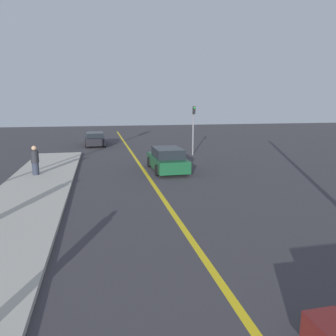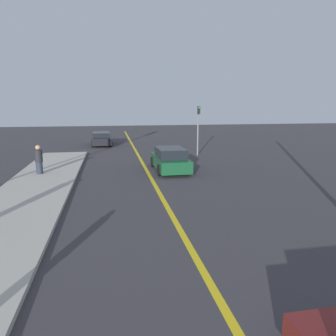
# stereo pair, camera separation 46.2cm
# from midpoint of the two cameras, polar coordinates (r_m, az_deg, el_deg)

# --- Properties ---
(road_center_line) EXTENTS (0.20, 60.00, 0.01)m
(road_center_line) POSITION_cam_midpoint_polar(r_m,az_deg,el_deg) (17.30, -2.06, -2.02)
(road_center_line) COLOR gold
(road_center_line) RESTS_ON ground_plane
(sidewalk_left) EXTENTS (3.26, 27.87, 0.15)m
(sidewalk_left) POSITION_cam_midpoint_polar(r_m,az_deg,el_deg) (13.60, -23.61, -6.41)
(sidewalk_left) COLOR #ADA89E
(sidewalk_left) RESTS_ON ground_plane
(car_ahead_center) EXTENTS (1.92, 4.29, 1.39)m
(car_ahead_center) POSITION_cam_midpoint_polar(r_m,az_deg,el_deg) (19.44, 1.03, 1.45)
(car_ahead_center) COLOR #144728
(car_ahead_center) RESTS_ON ground_plane
(car_far_distant) EXTENTS (1.97, 4.62, 1.24)m
(car_far_distant) POSITION_cam_midpoint_polar(r_m,az_deg,el_deg) (32.03, -11.11, 5.04)
(car_far_distant) COLOR black
(car_far_distant) RESTS_ON ground_plane
(pedestrian_far_standing) EXTENTS (0.41, 0.41, 1.59)m
(pedestrian_far_standing) POSITION_cam_midpoint_polar(r_m,az_deg,el_deg) (19.17, -20.94, 1.35)
(pedestrian_far_standing) COLOR #282D3D
(pedestrian_far_standing) RESTS_ON sidewalk_left
(traffic_light) EXTENTS (0.18, 0.40, 3.72)m
(traffic_light) POSITION_cam_midpoint_polar(r_m,az_deg,el_deg) (25.12, 5.80, 7.41)
(traffic_light) COLOR slate
(traffic_light) RESTS_ON ground_plane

